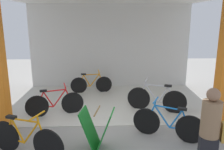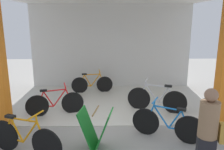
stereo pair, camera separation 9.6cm
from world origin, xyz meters
The scene contains 9 objects.
ground_plane centered at (0.00, 0.00, 0.00)m, with size 20.62×20.62×0.00m, color gray.
shop_facade centered at (0.00, 1.96, 2.15)m, with size 6.51×4.01×3.95m.
bicycle_inside_0 centered at (1.34, 0.98, 0.39)m, with size 1.68×0.66×0.97m.
bicycle_inside_1 centered at (-1.64, 0.76, 0.36)m, with size 1.59×0.53×0.90m.
bicycle_inside_2 centered at (-0.72, 2.83, 0.34)m, with size 1.54×0.42×0.85m.
bicycle_parked_0 centered at (1.24, -0.64, 0.36)m, with size 1.51×0.77×0.91m.
bicycle_parked_1 centered at (-1.80, -1.27, 0.38)m, with size 1.62×0.68×0.95m.
sandwich_board_sign centered at (-0.37, -1.08, 0.45)m, with size 0.76×0.66×0.91m.
pedestrian_0 centered at (1.54, -2.09, 0.86)m, with size 0.63×0.38×1.67m.
Camera 1 is at (-0.20, -5.50, 2.73)m, focal length 36.99 mm.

